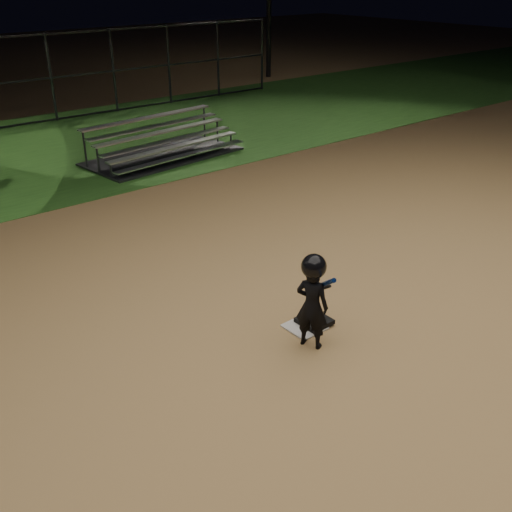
{
  "coord_description": "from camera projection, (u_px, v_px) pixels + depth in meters",
  "views": [
    {
      "loc": [
        -4.54,
        -4.61,
        4.2
      ],
      "look_at": [
        0.0,
        1.0,
        0.65
      ],
      "focal_mm": 41.52,
      "sensor_mm": 36.0,
      "label": 1
    }
  ],
  "objects": [
    {
      "name": "grass_strip",
      "position": [
        27.0,
        154.0,
        14.6
      ],
      "size": [
        60.0,
        8.0,
        0.01
      ],
      "primitive_type": "cube",
      "color": "#26541B",
      "rests_on": "ground"
    },
    {
      "name": "ground",
      "position": [
        305.0,
        328.0,
        7.63
      ],
      "size": [
        80.0,
        80.0,
        0.0
      ],
      "primitive_type": "plane",
      "color": "tan",
      "rests_on": "ground"
    },
    {
      "name": "child_batter",
      "position": [
        312.0,
        299.0,
        7.0
      ],
      "size": [
        0.47,
        0.63,
        1.24
      ],
      "rotation": [
        0.0,
        0.0,
        2.0
      ],
      "color": "black",
      "rests_on": "ground"
    },
    {
      "name": "batting_tee",
      "position": [
        315.0,
        314.0,
        7.63
      ],
      "size": [
        0.38,
        0.38,
        0.77
      ],
      "color": "black",
      "rests_on": "home_plate"
    },
    {
      "name": "home_plate",
      "position": [
        305.0,
        327.0,
        7.62
      ],
      "size": [
        0.45,
        0.45,
        0.02
      ],
      "primitive_type": "cube",
      "color": "beige",
      "rests_on": "ground"
    },
    {
      "name": "bleacher_right",
      "position": [
        164.0,
        150.0,
        14.29
      ],
      "size": [
        3.89,
        2.21,
        0.91
      ],
      "rotation": [
        0.0,
        0.0,
        0.11
      ],
      "color": "#B9B9BE",
      "rests_on": "ground"
    }
  ]
}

